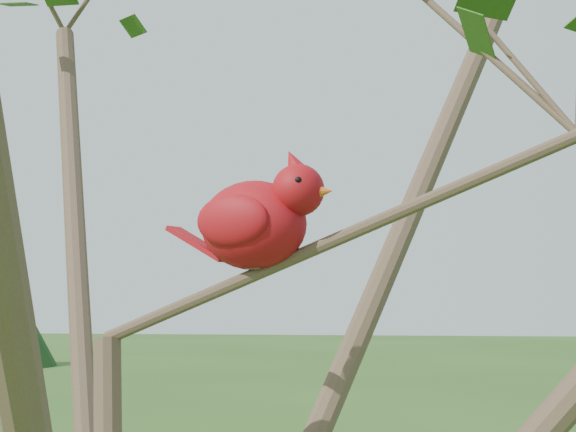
# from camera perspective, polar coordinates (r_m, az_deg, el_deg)

# --- Properties ---
(crabapple_tree) EXTENTS (2.35, 2.05, 2.95)m
(crabapple_tree) POSITION_cam_1_polar(r_m,az_deg,el_deg) (1.06, -9.70, 1.12)
(crabapple_tree) COLOR #483326
(crabapple_tree) RESTS_ON ground
(cardinal) EXTENTS (0.23, 0.15, 0.17)m
(cardinal) POSITION_cam_1_polar(r_m,az_deg,el_deg) (1.13, -1.89, -0.27)
(cardinal) COLOR #A20D0E
(cardinal) RESTS_ON ground
(distant_trees) EXTENTS (40.90, 15.36, 3.63)m
(distant_trees) POSITION_cam_1_polar(r_m,az_deg,el_deg) (26.23, 4.05, -5.78)
(distant_trees) COLOR #483326
(distant_trees) RESTS_ON ground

